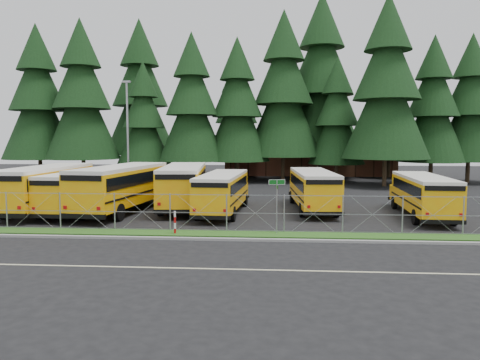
# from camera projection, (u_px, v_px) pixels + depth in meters

# --- Properties ---
(ground) EXTENTS (120.00, 120.00, 0.00)m
(ground) POSITION_uv_depth(u_px,v_px,m) (247.00, 228.00, 25.44)
(ground) COLOR black
(ground) RESTS_ON ground
(curb) EXTENTS (50.00, 0.25, 0.12)m
(curb) POSITION_uv_depth(u_px,v_px,m) (243.00, 240.00, 22.36)
(curb) COLOR gray
(curb) RESTS_ON ground
(grass_verge) EXTENTS (50.00, 1.40, 0.06)m
(grass_verge) POSITION_uv_depth(u_px,v_px,m) (245.00, 234.00, 23.75)
(grass_verge) COLOR #1B4D16
(grass_verge) RESTS_ON ground
(road_lane_line) EXTENTS (50.00, 0.12, 0.01)m
(road_lane_line) POSITION_uv_depth(u_px,v_px,m) (234.00, 269.00, 17.49)
(road_lane_line) COLOR beige
(road_lane_line) RESTS_ON ground
(chainlink_fence) EXTENTS (44.00, 0.10, 2.00)m
(chainlink_fence) POSITION_uv_depth(u_px,v_px,m) (246.00, 213.00, 24.36)
(chainlink_fence) COLOR #94979C
(chainlink_fence) RESTS_ON ground
(brick_building) EXTENTS (22.00, 10.00, 6.00)m
(brick_building) POSITION_uv_depth(u_px,v_px,m) (308.00, 152.00, 64.45)
(brick_building) COLOR brown
(brick_building) RESTS_ON ground
(bus_0) EXTENTS (2.77, 11.56, 3.03)m
(bus_0) POSITION_uv_depth(u_px,v_px,m) (48.00, 189.00, 31.34)
(bus_0) COLOR #FF9D08
(bus_0) RESTS_ON ground
(bus_1) EXTENTS (2.98, 10.50, 2.72)m
(bus_1) POSITION_uv_depth(u_px,v_px,m) (87.00, 192.00, 30.95)
(bus_1) COLOR #FF9D08
(bus_1) RESTS_ON ground
(bus_2) EXTENTS (4.14, 12.02, 3.09)m
(bus_2) POSITION_uv_depth(u_px,v_px,m) (124.00, 189.00, 31.07)
(bus_2) COLOR #FF9D08
(bus_2) RESTS_ON ground
(bus_3) EXTENTS (3.83, 11.65, 3.00)m
(bus_3) POSITION_uv_depth(u_px,v_px,m) (184.00, 187.00, 32.74)
(bus_3) COLOR #FF9D08
(bus_3) RESTS_ON ground
(bus_4) EXTENTS (2.92, 10.16, 2.63)m
(bus_4) POSITION_uv_depth(u_px,v_px,m) (223.00, 193.00, 30.46)
(bus_4) COLOR #FF9D08
(bus_4) RESTS_ON ground
(bus_6) EXTENTS (3.05, 10.38, 2.69)m
(bus_6) POSITION_uv_depth(u_px,v_px,m) (313.00, 190.00, 31.84)
(bus_6) COLOR #FF9D08
(bus_6) RESTS_ON ground
(bus_east) EXTENTS (2.86, 10.00, 2.59)m
(bus_east) POSITION_uv_depth(u_px,v_px,m) (422.00, 196.00, 29.07)
(bus_east) COLOR #FF9D08
(bus_east) RESTS_ON ground
(street_sign) EXTENTS (0.83, 0.55, 2.81)m
(street_sign) POSITION_uv_depth(u_px,v_px,m) (277.00, 195.00, 23.73)
(street_sign) COLOR #94979C
(street_sign) RESTS_ON ground
(striped_bollard) EXTENTS (0.11, 0.11, 1.20)m
(striped_bollard) POSITION_uv_depth(u_px,v_px,m) (175.00, 223.00, 23.81)
(striped_bollard) COLOR #B20C0C
(striped_bollard) RESTS_ON ground
(light_standard) EXTENTS (0.70, 0.35, 10.14)m
(light_standard) POSITION_uv_depth(u_px,v_px,m) (128.00, 132.00, 43.23)
(light_standard) COLOR #94979C
(light_standard) RESTS_ON ground
(conifer_0) EXTENTS (7.93, 7.93, 17.54)m
(conifer_0) POSITION_uv_depth(u_px,v_px,m) (38.00, 103.00, 52.01)
(conifer_0) COLOR black
(conifer_0) RESTS_ON ground
(conifer_1) EXTENTS (8.06, 8.06, 17.83)m
(conifer_1) POSITION_uv_depth(u_px,v_px,m) (82.00, 101.00, 50.79)
(conifer_1) COLOR black
(conifer_1) RESTS_ON ground
(conifer_2) EXTENTS (6.02, 6.02, 13.31)m
(conifer_2) POSITION_uv_depth(u_px,v_px,m) (144.00, 122.00, 51.51)
(conifer_2) COLOR black
(conifer_2) RESTS_ON ground
(conifer_3) EXTENTS (7.39, 7.39, 16.34)m
(conifer_3) POSITION_uv_depth(u_px,v_px,m) (192.00, 108.00, 50.74)
(conifer_3) COLOR black
(conifer_3) RESTS_ON ground
(conifer_4) EXTENTS (7.22, 7.22, 15.97)m
(conifer_4) POSITION_uv_depth(u_px,v_px,m) (237.00, 110.00, 51.53)
(conifer_4) COLOR black
(conifer_4) RESTS_ON ground
(conifer_5) EXTENTS (8.69, 8.69, 19.23)m
(conifer_5) POSITION_uv_depth(u_px,v_px,m) (284.00, 96.00, 52.70)
(conifer_5) COLOR black
(conifer_5) RESTS_ON ground
(conifer_6) EXTENTS (6.26, 6.26, 13.84)m
(conifer_6) POSITION_uv_depth(u_px,v_px,m) (337.00, 120.00, 51.52)
(conifer_6) COLOR black
(conifer_6) RESTS_ON ground
(conifer_7) EXTENTS (8.72, 8.72, 19.28)m
(conifer_7) POSITION_uv_depth(u_px,v_px,m) (387.00, 91.00, 46.88)
(conifer_7) COLOR black
(conifer_7) RESTS_ON ground
(conifer_8) EXTENTS (7.18, 7.18, 15.87)m
(conifer_8) POSITION_uv_depth(u_px,v_px,m) (433.00, 110.00, 50.06)
(conifer_8) COLOR black
(conifer_8) RESTS_ON ground
(conifer_9) EXTENTS (7.33, 7.33, 16.20)m
(conifer_9) POSITION_uv_depth(u_px,v_px,m) (470.00, 109.00, 50.79)
(conifer_9) COLOR black
(conifer_9) RESTS_ON ground
(conifer_10) EXTENTS (8.87, 8.87, 19.62)m
(conifer_10) POSITION_uv_depth(u_px,v_px,m) (140.00, 99.00, 58.24)
(conifer_10) COLOR black
(conifer_10) RESTS_ON ground
(conifer_11) EXTENTS (6.75, 6.75, 14.94)m
(conifer_11) POSITION_uv_depth(u_px,v_px,m) (236.00, 117.00, 57.78)
(conifer_11) COLOR black
(conifer_11) RESTS_ON ground
(conifer_12) EXTENTS (10.02, 10.02, 22.15)m
(conifer_12) POSITION_uv_depth(u_px,v_px,m) (321.00, 86.00, 55.93)
(conifer_12) COLOR black
(conifer_12) RESTS_ON ground
(conifer_13) EXTENTS (7.30, 7.30, 16.15)m
(conifer_13) POSITION_uv_depth(u_px,v_px,m) (390.00, 112.00, 57.82)
(conifer_13) COLOR black
(conifer_13) RESTS_ON ground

